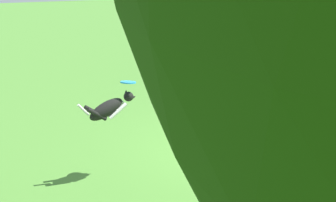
% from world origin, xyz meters
% --- Properties ---
extents(ground_plane, '(60.00, 60.00, 0.00)m').
position_xyz_m(ground_plane, '(0.00, 0.00, 0.00)').
color(ground_plane, '#477D2F').
extents(person, '(0.52, 0.70, 1.29)m').
position_xyz_m(person, '(0.27, -0.56, 0.70)').
color(person, silver).
rests_on(person, ground_plane).
extents(dog, '(1.05, 0.33, 0.52)m').
position_xyz_m(dog, '(2.72, 0.49, 1.33)').
color(dog, black).
extents(frisbee_flying, '(0.31, 0.31, 0.07)m').
position_xyz_m(frisbee_flying, '(2.37, 0.46, 1.74)').
color(frisbee_flying, '#2593DF').
extents(frisbee_held, '(0.29, 0.30, 0.09)m').
position_xyz_m(frisbee_held, '(0.43, -0.21, 0.61)').
color(frisbee_held, yellow).
rests_on(frisbee_held, person).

